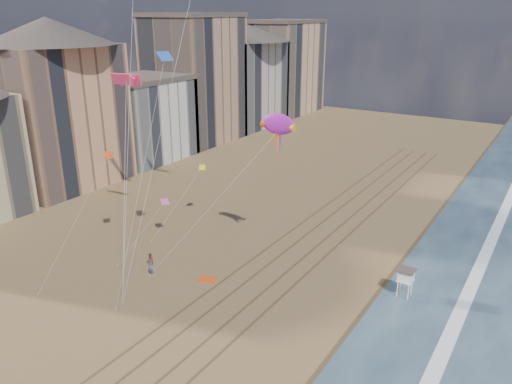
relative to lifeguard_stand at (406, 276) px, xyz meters
The scene contains 10 objects.
wet_sand 11.69m from the lifeguard_stand, 81.57° to the left, with size 260.00×260.00×0.00m, color #42301E.
foam 12.98m from the lifeguard_stand, 62.54° to the left, with size 260.00×260.00×0.00m, color white.
tracks 15.04m from the lifeguard_stand, behind, with size 7.68×120.00×0.01m.
buildings 73.89m from the lifeguard_stand, 149.67° to the left, with size 34.72×131.35×29.00m.
lifeguard_stand is the anchor object (origin of this frame).
grounded_kite 22.09m from the lifeguard_stand, 156.52° to the right, with size 1.95×1.24×0.22m, color #FF4E15.
show_kite 21.67m from the lifeguard_stand, behind, with size 7.45×6.17×22.47m.
kite_flyer_a 28.80m from the lifeguard_stand, 156.94° to the right, with size 0.60×0.39×1.64m, color #535C6B.
kite_flyer_b 29.63m from the lifeguard_stand, 160.42° to the right, with size 0.91×0.71×1.88m, color brown.
small_kites 31.80m from the lifeguard_stand, 168.34° to the right, with size 12.86×17.32×20.31m.
Camera 1 is at (28.97, -19.77, 29.13)m, focal length 35.00 mm.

